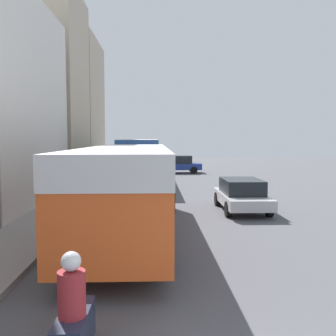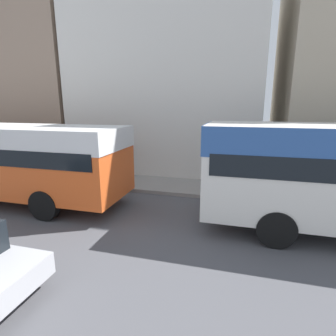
# 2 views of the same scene
# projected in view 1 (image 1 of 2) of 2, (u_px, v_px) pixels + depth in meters

# --- Properties ---
(building_far_terrace) EXTENTS (6.98, 7.06, 13.33)m
(building_far_terrace) POSITION_uv_depth(u_px,v_px,m) (31.00, 89.00, 26.39)
(building_far_terrace) COLOR #BCAD93
(building_far_terrace) RESTS_ON ground_plane
(building_end_row) EXTENTS (6.13, 8.79, 12.12)m
(building_end_row) POSITION_uv_depth(u_px,v_px,m) (65.00, 107.00, 34.58)
(building_end_row) COLOR #BCAD93
(building_end_row) RESTS_ON ground_plane
(bus_lead) EXTENTS (2.62, 11.08, 2.88)m
(bus_lead) POSITION_uv_depth(u_px,v_px,m) (127.00, 177.00, 12.35)
(bus_lead) COLOR #EA5B23
(bus_lead) RESTS_ON ground_plane
(bus_following) EXTENTS (2.49, 10.41, 3.09)m
(bus_following) POSITION_uv_depth(u_px,v_px,m) (140.00, 155.00, 25.84)
(bus_following) COLOR silver
(bus_following) RESTS_ON ground_plane
(motorcycle_behind_lead) EXTENTS (0.38, 2.24, 1.73)m
(motorcycle_behind_lead) POSITION_uv_depth(u_px,v_px,m) (73.00, 328.00, 4.92)
(motorcycle_behind_lead) COLOR #1E2338
(motorcycle_behind_lead) RESTS_ON ground_plane
(car_crossing) EXTENTS (3.93, 1.95, 1.59)m
(car_crossing) POSITION_uv_depth(u_px,v_px,m) (180.00, 164.00, 34.36)
(car_crossing) COLOR navy
(car_crossing) RESTS_ON ground_plane
(car_far_curb) EXTENTS (1.90, 4.18, 1.40)m
(car_far_curb) POSITION_uv_depth(u_px,v_px,m) (242.00, 194.00, 16.36)
(car_far_curb) COLOR #B7B7BC
(car_far_curb) RESTS_ON ground_plane
(pedestrian_near_curb) EXTENTS (0.33, 0.33, 1.59)m
(pedestrian_near_curb) POSITION_uv_depth(u_px,v_px,m) (97.00, 172.00, 24.52)
(pedestrian_near_curb) COLOR #232838
(pedestrian_near_curb) RESTS_ON sidewalk
(pedestrian_walking_away) EXTENTS (0.42, 0.42, 1.63)m
(pedestrian_walking_away) POSITION_uv_depth(u_px,v_px,m) (99.00, 165.00, 30.60)
(pedestrian_walking_away) COLOR #232838
(pedestrian_walking_away) RESTS_ON sidewalk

